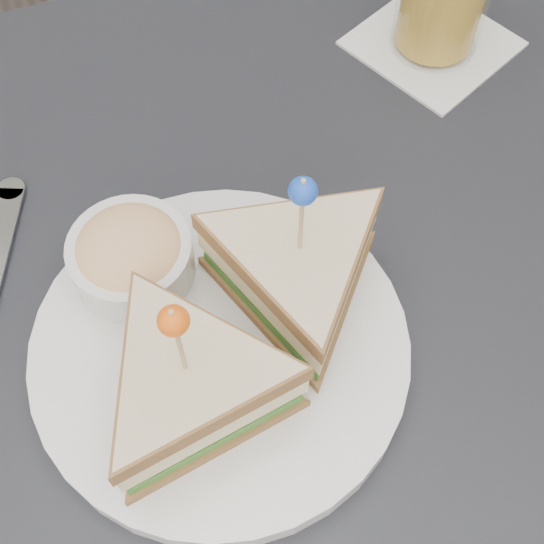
{
  "coord_description": "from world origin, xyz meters",
  "views": [
    {
      "loc": [
        -0.08,
        -0.24,
        1.26
      ],
      "look_at": [
        0.01,
        0.01,
        0.8
      ],
      "focal_mm": 50.0,
      "sensor_mm": 36.0,
      "label": 1
    }
  ],
  "objects": [
    {
      "name": "table",
      "position": [
        0.0,
        0.0,
        0.67
      ],
      "size": [
        0.8,
        0.8,
        0.75
      ],
      "color": "black",
      "rests_on": "ground"
    },
    {
      "name": "ground_plane",
      "position": [
        0.0,
        0.0,
        0.0
      ],
      "size": [
        3.5,
        3.5,
        0.0
      ],
      "primitive_type": "plane",
      "color": "#3F3833"
    },
    {
      "name": "plate_meal",
      "position": [
        -0.03,
        -0.02,
        0.79
      ],
      "size": [
        0.35,
        0.35,
        0.16
      ],
      "rotation": [
        0.0,
        0.0,
        -0.34
      ],
      "color": "silver",
      "rests_on": "table"
    }
  ]
}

